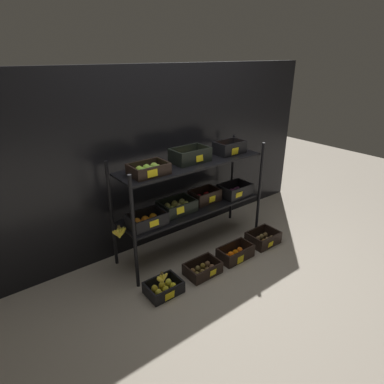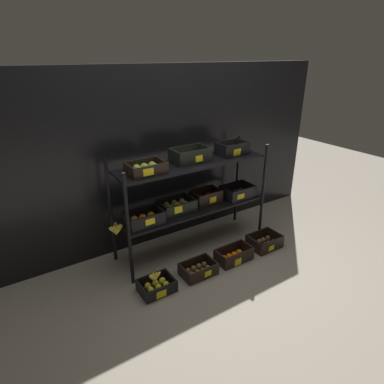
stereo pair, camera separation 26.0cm
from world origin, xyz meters
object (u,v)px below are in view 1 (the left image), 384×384
object	(u,v)px
banana_bunch_loose	(162,278)
crate_ground_tangerine	(235,254)
display_rack	(191,187)
crate_ground_lemon	(164,288)
crate_ground_right_kiwi	(263,239)
crate_ground_kiwi	(203,269)

from	to	relation	value
banana_bunch_loose	crate_ground_tangerine	bearing A→B (deg)	-0.72
display_rack	crate_ground_lemon	size ratio (longest dim) A/B	5.56
crate_ground_right_kiwi	banana_bunch_loose	world-z (taller)	banana_bunch_loose
display_rack	crate_ground_tangerine	distance (m)	0.83
display_rack	banana_bunch_loose	xyz separation A→B (m)	(-0.65, -0.43, -0.55)
crate_ground_lemon	crate_ground_tangerine	size ratio (longest dim) A/B	0.84
crate_ground_lemon	banana_bunch_loose	xyz separation A→B (m)	(-0.01, -0.00, 0.11)
crate_ground_kiwi	crate_ground_tangerine	world-z (taller)	crate_ground_tangerine
crate_ground_tangerine	crate_ground_right_kiwi	size ratio (longest dim) A/B	1.09
crate_ground_kiwi	crate_ground_right_kiwi	bearing A→B (deg)	0.38
crate_ground_lemon	crate_ground_tangerine	world-z (taller)	crate_ground_tangerine
crate_ground_lemon	crate_ground_tangerine	distance (m)	0.87
crate_ground_lemon	crate_ground_kiwi	world-z (taller)	crate_ground_kiwi
crate_ground_lemon	crate_ground_tangerine	xyz separation A→B (m)	(0.87, -0.01, 0.00)
display_rack	crate_ground_lemon	world-z (taller)	display_rack
crate_ground_tangerine	crate_ground_right_kiwi	world-z (taller)	same
crate_ground_kiwi	crate_ground_tangerine	bearing A→B (deg)	-1.44
crate_ground_tangerine	crate_ground_kiwi	bearing A→B (deg)	178.56
crate_ground_kiwi	crate_ground_right_kiwi	world-z (taller)	crate_ground_right_kiwi
display_rack	crate_ground_right_kiwi	size ratio (longest dim) A/B	5.09
display_rack	crate_ground_lemon	bearing A→B (deg)	-145.69
crate_ground_right_kiwi	banana_bunch_loose	size ratio (longest dim) A/B	2.50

